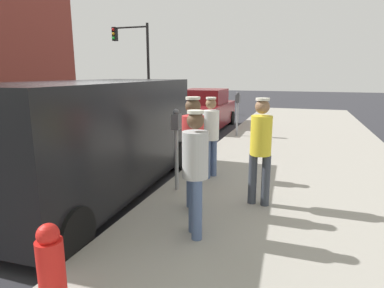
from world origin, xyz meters
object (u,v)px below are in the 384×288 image
(parking_meter_near, at_px, (176,136))
(pedestrian_in_yellow, at_px, (261,145))
(pedestrian_in_gray, at_px, (195,166))
(parked_sedan_ahead, at_px, (204,111))
(parking_meter_far, at_px, (238,106))
(traffic_light_corner, at_px, (135,53))
(fire_hydrant, at_px, (51,270))
(pedestrian_in_red, at_px, (193,146))
(pedestrian_in_white, at_px, (211,132))
(parked_van, at_px, (94,136))

(parking_meter_near, bearing_deg, pedestrian_in_yellow, -7.45)
(pedestrian_in_gray, relative_size, parked_sedan_ahead, 0.38)
(parking_meter_far, bearing_deg, pedestrian_in_yellow, -75.63)
(traffic_light_corner, distance_m, fire_hydrant, 18.18)
(pedestrian_in_red, xyz_separation_m, pedestrian_in_white, (-0.19, 1.71, -0.08))
(parked_van, bearing_deg, fire_hydrant, -61.79)
(parking_meter_near, height_order, parking_meter_far, same)
(fire_hydrant, bearing_deg, parked_sedan_ahead, 99.68)
(pedestrian_in_red, bearing_deg, traffic_light_corner, 121.29)
(parking_meter_near, xyz_separation_m, parking_meter_far, (0.00, 5.80, 0.00))
(pedestrian_in_red, relative_size, fire_hydrant, 2.09)
(parked_van, xyz_separation_m, fire_hydrant, (1.60, -2.98, -0.59))
(pedestrian_in_gray, bearing_deg, parking_meter_far, 96.77)
(parking_meter_near, bearing_deg, pedestrian_in_gray, -60.72)
(pedestrian_in_red, relative_size, pedestrian_in_gray, 1.06)
(pedestrian_in_gray, height_order, fire_hydrant, pedestrian_in_gray)
(traffic_light_corner, relative_size, fire_hydrant, 6.05)
(pedestrian_in_red, xyz_separation_m, fire_hydrant, (-0.47, -2.58, -0.62))
(parking_meter_near, bearing_deg, parking_meter_far, 90.00)
(parked_van, bearing_deg, parking_meter_far, 76.31)
(pedestrian_in_red, bearing_deg, parking_meter_far, 94.98)
(pedestrian_in_gray, height_order, parked_van, parked_van)
(parked_van, xyz_separation_m, traffic_light_corner, (-6.18, 13.18, 2.36))
(parking_meter_near, distance_m, pedestrian_in_yellow, 1.55)
(pedestrian_in_red, height_order, pedestrian_in_yellow, pedestrian_in_red)
(pedestrian_in_yellow, relative_size, parked_sedan_ahead, 0.40)
(pedestrian_in_yellow, xyz_separation_m, parked_van, (-3.04, -0.15, -0.01))
(parking_meter_near, relative_size, parking_meter_far, 1.00)
(parking_meter_far, relative_size, parked_van, 0.29)
(pedestrian_in_red, height_order, traffic_light_corner, traffic_light_corner)
(parking_meter_near, height_order, parked_sedan_ahead, parking_meter_near)
(pedestrian_in_gray, xyz_separation_m, fire_hydrant, (-0.77, -1.78, -0.55))
(parked_van, bearing_deg, traffic_light_corner, 115.13)
(pedestrian_in_white, height_order, traffic_light_corner, traffic_light_corner)
(parking_meter_far, bearing_deg, fire_hydrant, -89.37)
(parking_meter_far, xyz_separation_m, parked_van, (-1.50, -6.15, -0.03))
(parked_sedan_ahead, height_order, fire_hydrant, parked_sedan_ahead)
(parked_sedan_ahead, distance_m, traffic_light_corner, 8.33)
(pedestrian_in_white, bearing_deg, pedestrian_in_yellow, -45.02)
(parked_sedan_ahead, bearing_deg, pedestrian_in_yellow, -67.11)
(pedestrian_in_gray, height_order, parked_sedan_ahead, pedestrian_in_gray)
(pedestrian_in_red, height_order, fire_hydrant, pedestrian_in_red)
(pedestrian_in_white, distance_m, parked_sedan_ahead, 7.03)
(pedestrian_in_white, bearing_deg, parked_sedan_ahead, 107.86)
(parking_meter_far, bearing_deg, pedestrian_in_gray, -83.23)
(parked_van, distance_m, traffic_light_corner, 14.75)
(parking_meter_far, distance_m, pedestrian_in_yellow, 6.19)
(pedestrian_in_white, bearing_deg, pedestrian_in_red, -83.63)
(pedestrian_in_white, xyz_separation_m, pedestrian_in_yellow, (1.16, -1.16, 0.06))
(pedestrian_in_yellow, height_order, parked_van, parked_van)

